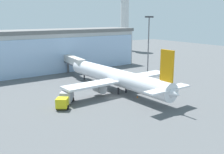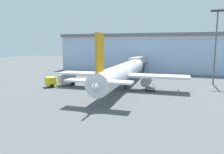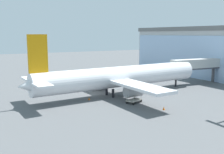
{
  "view_description": "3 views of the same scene",
  "coord_description": "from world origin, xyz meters",
  "px_view_note": "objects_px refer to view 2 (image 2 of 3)",
  "views": [
    {
      "loc": [
        -31.85,
        -47.93,
        17.92
      ],
      "look_at": [
        2.79,
        5.12,
        3.46
      ],
      "focal_mm": 42.0,
      "sensor_mm": 36.0,
      "label": 1
    },
    {
      "loc": [
        18.13,
        -44.02,
        10.06
      ],
      "look_at": [
        0.53,
        4.17,
        2.35
      ],
      "focal_mm": 35.0,
      "sensor_mm": 36.0,
      "label": 2
    },
    {
      "loc": [
        47.33,
        -21.24,
        11.91
      ],
      "look_at": [
        0.58,
        3.59,
        3.19
      ],
      "focal_mm": 42.0,
      "sensor_mm": 36.0,
      "label": 3
    }
  ],
  "objects_px": {
    "airplane": "(123,73)",
    "baggage_cart": "(150,88)",
    "jet_bridge": "(139,61)",
    "apron_light_mast": "(216,41)",
    "safety_cone_nose": "(117,93)",
    "safety_cone_wingtip": "(178,90)",
    "catering_truck": "(62,80)"
  },
  "relations": [
    {
      "from": "apron_light_mast",
      "to": "jet_bridge",
      "type": "bearing_deg",
      "value": 154.46
    },
    {
      "from": "airplane",
      "to": "baggage_cart",
      "type": "height_order",
      "value": "airplane"
    },
    {
      "from": "apron_light_mast",
      "to": "safety_cone_wingtip",
      "type": "distance_m",
      "value": 17.03
    },
    {
      "from": "catering_truck",
      "to": "jet_bridge",
      "type": "bearing_deg",
      "value": -171.76
    },
    {
      "from": "jet_bridge",
      "to": "catering_truck",
      "type": "xyz_separation_m",
      "value": [
        -13.41,
        -24.76,
        -3.16
      ]
    },
    {
      "from": "safety_cone_nose",
      "to": "safety_cone_wingtip",
      "type": "bearing_deg",
      "value": 34.89
    },
    {
      "from": "airplane",
      "to": "baggage_cart",
      "type": "distance_m",
      "value": 7.39
    },
    {
      "from": "apron_light_mast",
      "to": "baggage_cart",
      "type": "bearing_deg",
      "value": -136.9
    },
    {
      "from": "safety_cone_nose",
      "to": "safety_cone_wingtip",
      "type": "height_order",
      "value": "same"
    },
    {
      "from": "airplane",
      "to": "safety_cone_nose",
      "type": "height_order",
      "value": "airplane"
    },
    {
      "from": "apron_light_mast",
      "to": "catering_truck",
      "type": "bearing_deg",
      "value": -157.48
    },
    {
      "from": "apron_light_mast",
      "to": "safety_cone_nose",
      "type": "relative_size",
      "value": 33.31
    },
    {
      "from": "apron_light_mast",
      "to": "airplane",
      "type": "height_order",
      "value": "apron_light_mast"
    },
    {
      "from": "safety_cone_wingtip",
      "to": "catering_truck",
      "type": "bearing_deg",
      "value": -172.33
    },
    {
      "from": "safety_cone_nose",
      "to": "safety_cone_wingtip",
      "type": "distance_m",
      "value": 13.93
    },
    {
      "from": "jet_bridge",
      "to": "baggage_cart",
      "type": "xyz_separation_m",
      "value": [
        7.95,
        -22.97,
        -4.12
      ]
    },
    {
      "from": "safety_cone_wingtip",
      "to": "apron_light_mast",
      "type": "bearing_deg",
      "value": 54.38
    },
    {
      "from": "jet_bridge",
      "to": "airplane",
      "type": "xyz_separation_m",
      "value": [
        1.28,
        -22.15,
        -1.05
      ]
    },
    {
      "from": "baggage_cart",
      "to": "safety_cone_nose",
      "type": "xyz_separation_m",
      "value": [
        -5.61,
        -6.09,
        -0.23
      ]
    },
    {
      "from": "baggage_cart",
      "to": "safety_cone_wingtip",
      "type": "distance_m",
      "value": 6.11
    },
    {
      "from": "jet_bridge",
      "to": "safety_cone_wingtip",
      "type": "height_order",
      "value": "jet_bridge"
    },
    {
      "from": "catering_truck",
      "to": "safety_cone_nose",
      "type": "height_order",
      "value": "catering_truck"
    },
    {
      "from": "jet_bridge",
      "to": "apron_light_mast",
      "type": "bearing_deg",
      "value": -111.11
    },
    {
      "from": "jet_bridge",
      "to": "apron_light_mast",
      "type": "xyz_separation_m",
      "value": [
        21.51,
        -10.28,
        6.27
      ]
    },
    {
      "from": "apron_light_mast",
      "to": "baggage_cart",
      "type": "distance_m",
      "value": 21.28
    },
    {
      "from": "catering_truck",
      "to": "safety_cone_wingtip",
      "type": "height_order",
      "value": "catering_truck"
    },
    {
      "from": "airplane",
      "to": "baggage_cart",
      "type": "xyz_separation_m",
      "value": [
        6.67,
        -0.82,
        -3.07
      ]
    },
    {
      "from": "airplane",
      "to": "safety_cone_nose",
      "type": "bearing_deg",
      "value": -175.11
    },
    {
      "from": "apron_light_mast",
      "to": "safety_cone_nose",
      "type": "xyz_separation_m",
      "value": [
        -19.18,
        -18.79,
        -10.62
      ]
    },
    {
      "from": "jet_bridge",
      "to": "airplane",
      "type": "relative_size",
      "value": 0.36
    },
    {
      "from": "baggage_cart",
      "to": "catering_truck",
      "type": "bearing_deg",
      "value": -106.46
    },
    {
      "from": "airplane",
      "to": "safety_cone_wingtip",
      "type": "xyz_separation_m",
      "value": [
        12.48,
        1.05,
        -3.3
      ]
    }
  ]
}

